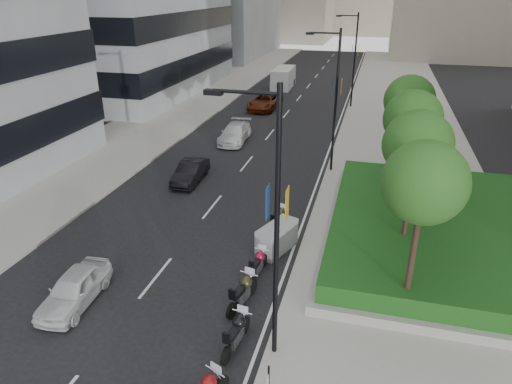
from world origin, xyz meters
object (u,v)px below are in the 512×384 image
(motorcycle_3, at_px, (243,292))
(car_b, at_px, (190,172))
(car_d, at_px, (265,102))
(motorcycle_2, at_px, (236,332))
(delivery_van, at_px, (283,79))
(car_a, at_px, (74,289))
(lamp_post_0, at_px, (272,219))
(car_c, at_px, (235,133))
(lamp_post_1, at_px, (334,95))
(motorcycle_4, at_px, (258,264))
(motorcycle_5, at_px, (277,238))
(lamp_post_2, at_px, (353,56))
(motorcycle_6, at_px, (279,219))

(motorcycle_3, height_order, car_b, car_b)
(car_b, height_order, car_d, car_d)
(motorcycle_2, distance_m, delivery_van, 43.42)
(car_a, bearing_deg, lamp_post_0, -8.69)
(car_c, xyz_separation_m, car_d, (-0.19, 10.69, 0.06))
(motorcycle_2, bearing_deg, car_d, 19.51)
(lamp_post_0, height_order, car_b, lamp_post_0)
(lamp_post_0, xyz_separation_m, lamp_post_1, (0.00, 17.00, 0.00))
(motorcycle_4, height_order, car_a, car_a)
(motorcycle_3, bearing_deg, motorcycle_5, 6.84)
(delivery_van, bearing_deg, lamp_post_2, -44.21)
(lamp_post_2, bearing_deg, motorcycle_2, -91.91)
(motorcycle_2, xyz_separation_m, car_d, (-6.91, 32.19, 0.16))
(car_d, bearing_deg, lamp_post_0, -71.77)
(motorcycle_5, bearing_deg, lamp_post_2, 19.40)
(lamp_post_1, distance_m, lamp_post_2, 18.00)
(motorcycle_5, xyz_separation_m, delivery_van, (-7.29, 36.44, 0.41))
(lamp_post_0, relative_size, lamp_post_1, 1.00)
(lamp_post_0, bearing_deg, lamp_post_2, 90.00)
(lamp_post_0, height_order, motorcycle_5, lamp_post_0)
(motorcycle_6, xyz_separation_m, car_d, (-6.55, 23.69, 0.22))
(car_c, bearing_deg, car_b, -94.93)
(car_d, bearing_deg, lamp_post_1, -57.89)
(car_c, bearing_deg, car_d, 88.10)
(lamp_post_1, height_order, motorcycle_5, lamp_post_1)
(car_d, distance_m, delivery_van, 10.62)
(motorcycle_3, xyz_separation_m, motorcycle_6, (0.05, 6.32, -0.08))
(lamp_post_2, distance_m, motorcycle_5, 28.97)
(lamp_post_0, relative_size, motorcycle_6, 4.66)
(car_a, distance_m, car_c, 20.83)
(motorcycle_3, bearing_deg, lamp_post_1, 6.38)
(lamp_post_1, relative_size, delivery_van, 1.62)
(motorcycle_2, height_order, motorcycle_3, motorcycle_3)
(motorcycle_6, distance_m, car_b, 8.06)
(motorcycle_3, relative_size, delivery_van, 0.41)
(lamp_post_0, xyz_separation_m, motorcycle_2, (-1.17, 0.03, -4.48))
(motorcycle_2, height_order, motorcycle_5, motorcycle_5)
(motorcycle_6, bearing_deg, motorcycle_3, -165.27)
(lamp_post_1, height_order, motorcycle_3, lamp_post_1)
(motorcycle_2, height_order, car_d, car_d)
(motorcycle_3, relative_size, car_c, 0.48)
(delivery_van, bearing_deg, lamp_post_1, -73.28)
(motorcycle_2, distance_m, car_d, 32.92)
(motorcycle_4, relative_size, delivery_van, 0.36)
(lamp_post_1, relative_size, motorcycle_3, 3.98)
(lamp_post_1, relative_size, car_b, 2.31)
(car_c, bearing_deg, delivery_van, 88.61)
(lamp_post_2, bearing_deg, motorcycle_5, -92.33)
(lamp_post_2, bearing_deg, lamp_post_0, -90.00)
(motorcycle_6, bearing_deg, motorcycle_2, -162.38)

